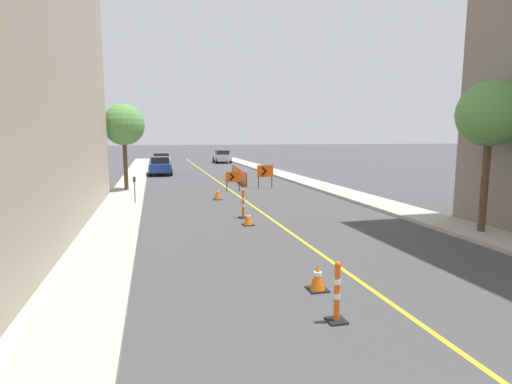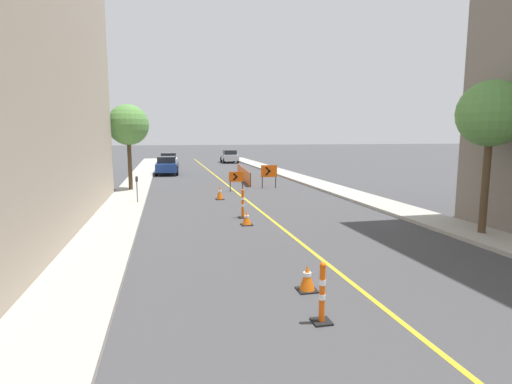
% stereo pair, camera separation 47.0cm
% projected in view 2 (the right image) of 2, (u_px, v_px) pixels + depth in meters
% --- Properties ---
extents(lane_stripe, '(0.12, 61.87, 0.01)m').
position_uv_depth(lane_stripe, '(225.00, 183.00, 28.92)').
color(lane_stripe, gold).
rests_on(lane_stripe, ground_plane).
extents(sidewalk_left, '(1.92, 61.87, 0.14)m').
position_uv_depth(sidewalk_left, '(136.00, 184.00, 27.56)').
color(sidewalk_left, '#ADA89E').
rests_on(sidewalk_left, ground_plane).
extents(sidewalk_right, '(1.92, 61.87, 0.14)m').
position_uv_depth(sidewalk_right, '(305.00, 180.00, 30.27)').
color(sidewalk_right, '#ADA89E').
rests_on(sidewalk_right, ground_plane).
extents(traffic_cone_second, '(0.43, 0.43, 0.59)m').
position_uv_depth(traffic_cone_second, '(307.00, 278.00, 8.81)').
color(traffic_cone_second, black).
rests_on(traffic_cone_second, ground_plane).
extents(traffic_cone_third, '(0.44, 0.44, 0.53)m').
position_uv_depth(traffic_cone_third, '(247.00, 218.00, 15.30)').
color(traffic_cone_third, black).
rests_on(traffic_cone_third, ground_plane).
extents(traffic_cone_fourth, '(0.46, 0.46, 0.72)m').
position_uv_depth(traffic_cone_fourth, '(220.00, 193.00, 21.45)').
color(traffic_cone_fourth, black).
rests_on(traffic_cone_fourth, ground_plane).
extents(delineator_post_front, '(0.34, 0.34, 1.15)m').
position_uv_depth(delineator_post_front, '(322.00, 297.00, 7.27)').
color(delineator_post_front, black).
rests_on(delineator_post_front, ground_plane).
extents(delineator_post_rear, '(0.37, 0.37, 1.21)m').
position_uv_depth(delineator_post_rear, '(243.00, 205.00, 16.61)').
color(delineator_post_rear, black).
rests_on(delineator_post_rear, ground_plane).
extents(arrow_barricade_primary, '(0.91, 0.14, 1.20)m').
position_uv_depth(arrow_barricade_primary, '(236.00, 178.00, 24.57)').
color(arrow_barricade_primary, '#EF560C').
rests_on(arrow_barricade_primary, ground_plane).
extents(arrow_barricade_secondary, '(1.06, 0.10, 1.51)m').
position_uv_depth(arrow_barricade_secondary, '(269.00, 172.00, 25.96)').
color(arrow_barricade_secondary, '#EF560C').
rests_on(arrow_barricade_secondary, ground_plane).
extents(safety_mesh_fence, '(0.75, 8.71, 0.95)m').
position_uv_depth(safety_mesh_fence, '(243.00, 174.00, 30.78)').
color(safety_mesh_fence, '#EF560C').
rests_on(safety_mesh_fence, ground_plane).
extents(parked_car_curb_near, '(1.95, 4.34, 1.59)m').
position_uv_depth(parked_car_curb_near, '(167.00, 165.00, 35.13)').
color(parked_car_curb_near, navy).
rests_on(parked_car_curb_near, ground_plane).
extents(parked_car_curb_mid, '(1.94, 4.33, 1.59)m').
position_uv_depth(parked_car_curb_mid, '(169.00, 160.00, 42.53)').
color(parked_car_curb_mid, silver).
rests_on(parked_car_curb_mid, ground_plane).
extents(parked_car_curb_far, '(1.94, 4.32, 1.59)m').
position_uv_depth(parked_car_curb_far, '(229.00, 156.00, 50.59)').
color(parked_car_curb_far, '#B7B7BC').
rests_on(parked_car_curb_far, ground_plane).
extents(parking_meter_near_curb, '(0.12, 0.11, 1.31)m').
position_uv_depth(parking_meter_near_curb, '(137.00, 184.00, 19.59)').
color(parking_meter_near_curb, '#4C4C51').
rests_on(parking_meter_near_curb, sidewalk_left).
extents(street_tree_left_near, '(2.44, 2.44, 5.13)m').
position_uv_depth(street_tree_left_near, '(128.00, 125.00, 23.89)').
color(street_tree_left_near, '#4C3823').
rests_on(street_tree_left_near, sidewalk_left).
extents(street_tree_right_near, '(2.16, 2.16, 5.07)m').
position_uv_depth(street_tree_right_near, '(491.00, 115.00, 13.02)').
color(street_tree_right_near, '#4C3823').
rests_on(street_tree_right_near, sidewalk_right).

